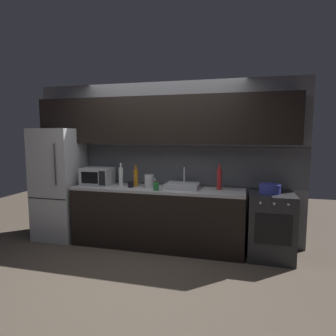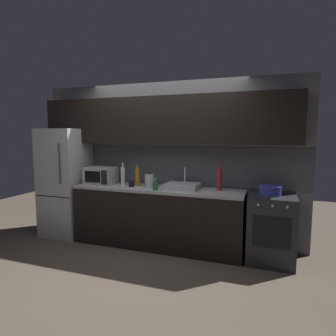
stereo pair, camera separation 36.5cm
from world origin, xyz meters
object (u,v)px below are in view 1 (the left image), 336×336
at_px(wine_bottle_red, 219,179).
at_px(wine_bottle_clear, 121,176).
at_px(refrigerator, 59,184).
at_px(microwave, 97,176).
at_px(mug_green, 156,187).
at_px(kettle, 149,181).
at_px(wine_bottle_amber, 136,177).
at_px(oven_range, 271,226).
at_px(mug_dark, 131,185).
at_px(cooking_pot, 270,189).

relative_size(wine_bottle_red, wine_bottle_clear, 1.05).
xyz_separation_m(refrigerator, microwave, (0.68, 0.02, 0.14)).
relative_size(wine_bottle_clear, mug_green, 3.33).
distance_m(wine_bottle_red, wine_bottle_clear, 1.50).
relative_size(refrigerator, mug_green, 16.75).
relative_size(kettle, wine_bottle_red, 0.59).
bearing_deg(wine_bottle_red, wine_bottle_amber, -178.67).
xyz_separation_m(oven_range, microwave, (-2.60, 0.02, 0.58)).
bearing_deg(microwave, mug_dark, -8.41).
distance_m(kettle, mug_dark, 0.29).
distance_m(kettle, cooking_pot, 1.70).
distance_m(oven_range, wine_bottle_clear, 2.29).
distance_m(oven_range, microwave, 2.67).
height_order(microwave, wine_bottle_amber, wine_bottle_amber).
relative_size(wine_bottle_amber, mug_green, 3.05).
height_order(oven_range, kettle, kettle).
bearing_deg(refrigerator, oven_range, -0.02).
height_order(wine_bottle_amber, wine_bottle_clear, wine_bottle_clear).
distance_m(microwave, cooking_pot, 2.57).
bearing_deg(wine_bottle_clear, wine_bottle_amber, 6.49).
xyz_separation_m(oven_range, cooking_pot, (-0.03, 0.00, 0.51)).
bearing_deg(mug_dark, kettle, 9.55).
bearing_deg(refrigerator, mug_dark, -3.11).
bearing_deg(refrigerator, wine_bottle_clear, 1.36).
relative_size(wine_bottle_red, mug_dark, 4.28).
height_order(kettle, wine_bottle_clear, wine_bottle_clear).
relative_size(oven_range, mug_green, 8.47).
height_order(microwave, mug_green, microwave).
height_order(wine_bottle_red, mug_dark, wine_bottle_red).
xyz_separation_m(microwave, cooking_pot, (2.57, -0.02, -0.07)).
bearing_deg(microwave, mug_green, -11.78).
height_order(wine_bottle_clear, mug_green, wine_bottle_clear).
relative_size(kettle, mug_green, 2.07).
height_order(refrigerator, wine_bottle_red, refrigerator).
bearing_deg(wine_bottle_red, oven_range, -6.63).
bearing_deg(kettle, refrigerator, 179.16).
xyz_separation_m(kettle, mug_dark, (-0.28, -0.05, -0.06)).
bearing_deg(wine_bottle_clear, microwave, -178.96).
distance_m(wine_bottle_red, mug_dark, 1.31).
height_order(refrigerator, kettle, refrigerator).
height_order(oven_range, microwave, microwave).
bearing_deg(wine_bottle_red, mug_dark, -173.37).
bearing_deg(kettle, mug_green, -47.77).
distance_m(refrigerator, kettle, 1.55).
distance_m(wine_bottle_red, mug_green, 0.91).
height_order(oven_range, wine_bottle_red, wine_bottle_red).
height_order(kettle, mug_dark, kettle).
height_order(refrigerator, wine_bottle_clear, refrigerator).
bearing_deg(mug_dark, wine_bottle_clear, 154.34).
height_order(refrigerator, microwave, refrigerator).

